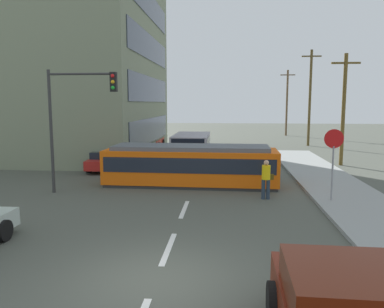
# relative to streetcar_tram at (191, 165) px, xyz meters

# --- Properties ---
(ground_plane) EXTENTS (120.00, 120.00, 0.00)m
(ground_plane) POSITION_rel_streetcar_tram_xyz_m (0.16, -0.46, -1.02)
(ground_plane) COLOR #4C4F46
(sidewalk_curb_right) EXTENTS (3.20, 36.00, 0.14)m
(sidewalk_curb_right) POSITION_rel_streetcar_tram_xyz_m (6.96, -4.46, -0.95)
(sidewalk_curb_right) COLOR gray
(sidewalk_curb_right) RESTS_ON ground
(lane_stripe_1) EXTENTS (0.16, 2.40, 0.01)m
(lane_stripe_1) POSITION_rel_streetcar_tram_xyz_m (0.16, -8.46, -1.02)
(lane_stripe_1) COLOR silver
(lane_stripe_1) RESTS_ON ground
(lane_stripe_2) EXTENTS (0.16, 2.40, 0.01)m
(lane_stripe_2) POSITION_rel_streetcar_tram_xyz_m (0.16, -4.46, -1.02)
(lane_stripe_2) COLOR silver
(lane_stripe_2) RESTS_ON ground
(lane_stripe_3) EXTENTS (0.16, 2.40, 0.01)m
(lane_stripe_3) POSITION_rel_streetcar_tram_xyz_m (0.16, 6.00, -1.02)
(lane_stripe_3) COLOR silver
(lane_stripe_3) RESTS_ON ground
(lane_stripe_4) EXTENTS (0.16, 2.40, 0.01)m
(lane_stripe_4) POSITION_rel_streetcar_tram_xyz_m (0.16, 12.00, -1.02)
(lane_stripe_4) COLOR silver
(lane_stripe_4) RESTS_ON ground
(corner_building) EXTENTS (17.76, 16.64, 22.40)m
(corner_building) POSITION_rel_streetcar_tram_xyz_m (-13.12, 11.52, 10.18)
(corner_building) COLOR gray
(corner_building) RESTS_ON ground
(streetcar_tram) EXTENTS (8.49, 2.71, 1.98)m
(streetcar_tram) POSITION_rel_streetcar_tram_xyz_m (0.00, 0.00, 0.00)
(streetcar_tram) COLOR #EB5A0B
(streetcar_tram) RESTS_ON ground
(city_bus) EXTENTS (2.55, 5.58, 1.75)m
(city_bus) POSITION_rel_streetcar_tram_xyz_m (-0.84, 9.48, -0.01)
(city_bus) COLOR #AFA8B4
(city_bus) RESTS_ON ground
(pedestrian_crossing) EXTENTS (0.51, 0.36, 1.67)m
(pedestrian_crossing) POSITION_rel_streetcar_tram_xyz_m (3.43, -2.58, -0.08)
(pedestrian_crossing) COLOR #253343
(pedestrian_crossing) RESTS_ON ground
(parked_sedan_mid) EXTENTS (2.00, 4.27, 1.19)m
(parked_sedan_mid) POSITION_rel_streetcar_tram_xyz_m (-5.37, 3.96, -0.40)
(parked_sedan_mid) COLOR #A91F1B
(parked_sedan_mid) RESTS_ON ground
(parked_sedan_far) EXTENTS (1.99, 4.37, 1.19)m
(parked_sedan_far) POSITION_rel_streetcar_tram_xyz_m (-5.37, 9.87, -0.40)
(parked_sedan_far) COLOR #B0BEBD
(parked_sedan_far) RESTS_ON ground
(parked_sedan_furthest) EXTENTS (2.18, 4.49, 1.19)m
(parked_sedan_furthest) POSITION_rel_streetcar_tram_xyz_m (-5.18, 15.67, -0.40)
(parked_sedan_furthest) COLOR #AB1B0D
(parked_sedan_furthest) RESTS_ON ground
(stop_sign) EXTENTS (0.76, 0.07, 2.88)m
(stop_sign) POSITION_rel_streetcar_tram_xyz_m (6.00, -3.06, 1.17)
(stop_sign) COLOR gray
(stop_sign) RESTS_ON sidewalk_curb_right
(traffic_light_mast) EXTENTS (3.12, 0.33, 5.50)m
(traffic_light_mast) POSITION_rel_streetcar_tram_xyz_m (-4.89, -2.24, 2.83)
(traffic_light_mast) COLOR #333333
(traffic_light_mast) RESTS_ON ground
(utility_pole_mid) EXTENTS (1.80, 0.24, 7.17)m
(utility_pole_mid) POSITION_rel_streetcar_tram_xyz_m (9.24, 6.93, 2.74)
(utility_pole_mid) COLOR brown
(utility_pole_mid) RESTS_ON ground
(utility_pole_far) EXTENTS (1.80, 0.24, 8.97)m
(utility_pole_far) POSITION_rel_streetcar_tram_xyz_m (9.53, 18.58, 3.65)
(utility_pole_far) COLOR brown
(utility_pole_far) RESTS_ON ground
(utility_pole_distant) EXTENTS (1.80, 0.24, 8.10)m
(utility_pole_distant) POSITION_rel_streetcar_tram_xyz_m (9.19, 30.17, 3.21)
(utility_pole_distant) COLOR brown
(utility_pole_distant) RESTS_ON ground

